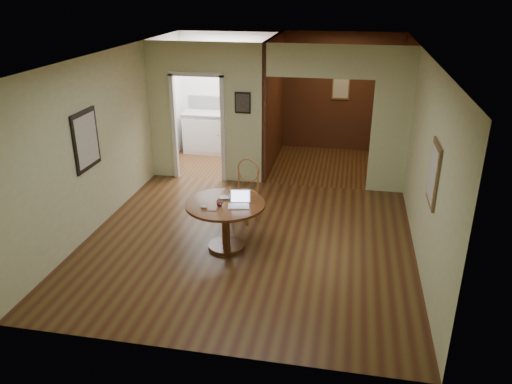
% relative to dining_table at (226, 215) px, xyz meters
% --- Properties ---
extents(floor, '(5.00, 5.00, 0.00)m').
position_rel_dining_table_xyz_m(floor, '(0.29, 0.19, -0.54)').
color(floor, '#462314').
rests_on(floor, ground).
extents(room_shell, '(5.20, 7.50, 5.00)m').
position_rel_dining_table_xyz_m(room_shell, '(-0.18, 3.29, 0.74)').
color(room_shell, white).
rests_on(room_shell, ground).
extents(dining_table, '(1.17, 1.17, 0.73)m').
position_rel_dining_table_xyz_m(dining_table, '(0.00, 0.00, 0.00)').
color(dining_table, brown).
rests_on(dining_table, ground).
extents(chair, '(0.55, 0.55, 1.05)m').
position_rel_dining_table_xyz_m(chair, '(0.08, 1.02, 0.04)').
color(chair, '#AD713D').
rests_on(chair, ground).
extents(open_laptop, '(0.33, 0.31, 0.21)m').
position_rel_dining_table_xyz_m(open_laptop, '(0.22, -0.03, 0.25)').
color(open_laptop, silver).
rests_on(open_laptop, dining_table).
extents(closed_laptop, '(0.40, 0.33, 0.03)m').
position_rel_dining_table_xyz_m(closed_laptop, '(0.06, 0.15, 0.20)').
color(closed_laptop, '#AFAFB4').
rests_on(closed_laptop, dining_table).
extents(mouse, '(0.13, 0.10, 0.05)m').
position_rel_dining_table_xyz_m(mouse, '(-0.25, -0.24, 0.21)').
color(mouse, silver).
rests_on(mouse, dining_table).
extents(wine_glass, '(0.10, 0.10, 0.11)m').
position_rel_dining_table_xyz_m(wine_glass, '(-0.05, -0.12, 0.24)').
color(wine_glass, white).
rests_on(wine_glass, dining_table).
extents(pen, '(0.14, 0.02, 0.01)m').
position_rel_dining_table_xyz_m(pen, '(-0.12, -0.31, 0.19)').
color(pen, navy).
rests_on(pen, dining_table).
extents(kitchen_cabinet, '(2.06, 0.60, 0.94)m').
position_rel_dining_table_xyz_m(kitchen_cabinet, '(-1.06, 4.39, -0.07)').
color(kitchen_cabinet, white).
rests_on(kitchen_cabinet, ground).
extents(grocery_bag, '(0.28, 0.24, 0.27)m').
position_rel_dining_table_xyz_m(grocery_bag, '(-0.26, 4.39, 0.53)').
color(grocery_bag, beige).
rests_on(grocery_bag, kitchen_cabinet).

